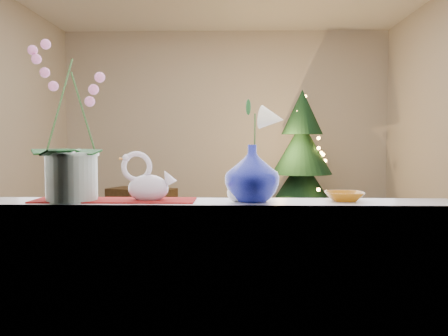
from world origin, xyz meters
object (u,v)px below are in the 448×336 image
Objects in this scene: swan at (148,178)px; side_table at (142,213)px; paperweight at (236,193)px; xmas_tree at (302,162)px; orchid_pot at (71,121)px; blue_vase at (252,169)px; amber_dish at (344,197)px.

swan is 4.03m from side_table.
paperweight is 0.04× the size of xmas_tree.
side_table is (-0.44, 3.90, -0.97)m from orchid_pot.
swan is 3.11× the size of paperweight.
side_table is (-1.97, -0.19, -0.61)m from xmas_tree.
xmas_tree is (0.75, 4.08, -0.16)m from blue_vase.
swan is 4.26m from xmas_tree.
xmas_tree is (0.82, 4.10, -0.05)m from paperweight.
side_table is (-1.15, 3.90, -0.66)m from paperweight.
swan is at bearing -179.85° from blue_vase.
swan is at bearing 1.72° from orchid_pot.
xmas_tree reaches higher than swan.
side_table is (-0.77, 3.89, -0.72)m from swan.
amber_dish reaches higher than side_table.
blue_vase is at bearing -13.33° from swan.
paperweight is (0.38, -0.01, -0.06)m from swan.
xmas_tree is at bearing 79.60° from blue_vase.
blue_vase is at bearing -51.74° from side_table.
paperweight is 0.10× the size of side_table.
amber_dish is 4.24m from side_table.
amber_dish is at bearing 1.51° from orchid_pot.
paperweight is 4.18m from xmas_tree.
swan reaches higher than paperweight.
blue_vase reaches higher than amber_dish.
blue_vase is 4.15m from side_table.
amber_dish is 0.08× the size of xmas_tree.
side_table is at bearing 87.78° from swan.
xmas_tree reaches higher than orchid_pot.
xmas_tree is (0.35, 4.06, -0.03)m from amber_dish.
orchid_pot is 9.07× the size of paperweight.
amber_dish is at bearing -12.06° from swan.
blue_vase is at bearing 0.81° from orchid_pot.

